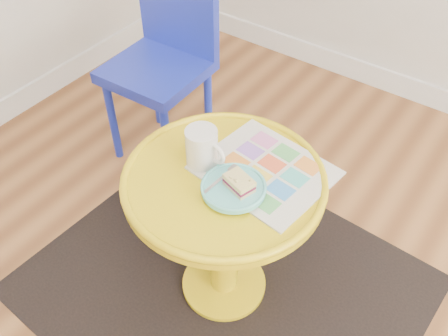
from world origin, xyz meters
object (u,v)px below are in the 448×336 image
Objects in this scene: mug at (202,147)px; plate at (234,188)px; side_table at (224,214)px; chair at (165,52)px; newspaper at (265,170)px.

mug is 0.74× the size of plate.
plate is (0.06, -0.03, 0.18)m from side_table.
side_table is 0.24m from mug.
plate is (0.72, -0.54, 0.09)m from chair.
chair reaches higher than plate.
plate is (0.14, -0.04, -0.05)m from mug.
newspaper is at bearing 48.96° from side_table.
plate is at bearing -39.23° from chair.
mug is at bearing 162.33° from plate.
plate is (-0.02, -0.12, 0.02)m from newspaper.
mug is 0.15m from plate.
plate is at bearing -14.03° from mug.
chair reaches higher than side_table.
chair is 0.77m from mug.
chair is at bearing 158.05° from newspaper.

